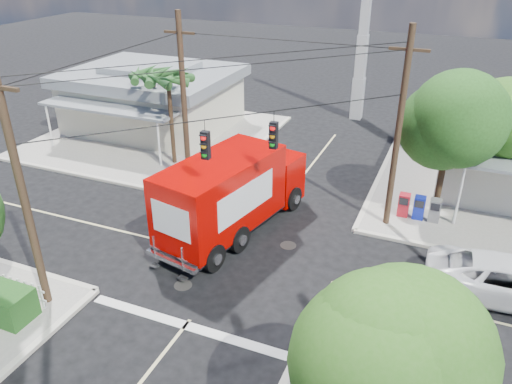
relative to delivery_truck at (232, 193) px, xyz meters
The scene contains 14 objects.
ground 3.03m from the delivery_truck, 60.76° to the right, with size 120.00×120.00×0.00m, color black.
sidewalk_nw 13.24m from the delivery_truck, 137.81° to the left, with size 14.12×14.12×0.14m.
road_markings 4.17m from the delivery_truck, 71.89° to the right, with size 32.00×32.00×0.01m.
building_nw 15.02m from the delivery_truck, 136.21° to the left, with size 10.80×10.20×4.30m.
radio_tower 18.40m from the delivery_truck, 84.72° to the left, with size 0.80×0.80×17.00m.
tree_ne_front 10.02m from the delivery_truck, 29.26° to the left, with size 4.21×4.14×6.66m.
tree_ne_back 13.15m from the delivery_truck, 32.13° to the left, with size 3.77×3.66×5.82m.
tree_se 12.57m from the delivery_truck, 48.75° to the right, with size 3.67×3.54×5.62m.
palm_nw_front 8.93m from the delivery_truck, 139.42° to the left, with size 3.01×3.08×5.59m.
palm_nw_back 11.20m from the delivery_truck, 140.28° to the left, with size 3.01×3.08×5.19m.
utility_poles 2.86m from the delivery_truck, 132.40° to the right, with size 12.00×10.68×9.00m.
vending_boxes 8.78m from the delivery_truck, 28.34° to the left, with size 1.90×0.50×1.10m.
delivery_truck is the anchor object (origin of this frame).
parked_car 11.31m from the delivery_truck, ahead, with size 2.62×5.67×1.58m, color silver.
Camera 1 is at (7.33, -15.55, 11.88)m, focal length 35.00 mm.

